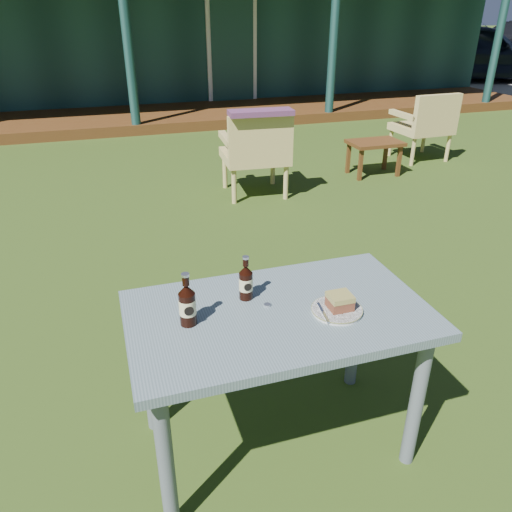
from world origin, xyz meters
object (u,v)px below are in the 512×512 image
object	(u,v)px
cafe_table	(278,332)
plate	(337,310)
side_table	(375,146)
cake_slice	(340,301)
armchair_right	(426,123)
cola_bottle_far	(187,304)
car_near	(473,52)
cola_bottle_near	(246,282)
armchair_left	(256,150)

from	to	relation	value
cafe_table	plate	bearing A→B (deg)	-19.34
plate	side_table	distance (m)	4.22
cake_slice	armchair_right	world-z (taller)	armchair_right
cola_bottle_far	armchair_right	bearing A→B (deg)	45.65
cola_bottle_far	side_table	xyz separation A→B (m)	(2.82, 3.46, -0.47)
car_near	cola_bottle_near	bearing A→B (deg)	158.74
cola_bottle_near	armchair_left	bearing A→B (deg)	71.58
armchair_left	side_table	distance (m)	1.56
car_near	plate	xyz separation A→B (m)	(-8.70, -9.99, 0.01)
cafe_table	cola_bottle_far	distance (m)	0.41
armchair_left	side_table	xyz separation A→B (m)	(1.53, 0.28, -0.15)
cola_bottle_near	armchair_right	bearing A→B (deg)	46.88
cake_slice	side_table	xyz separation A→B (m)	(2.23, 3.55, -0.42)
side_table	armchair_right	bearing A→B (deg)	21.29
car_near	armchair_left	distance (m)	10.45
armchair_left	plate	bearing A→B (deg)	-102.18
cake_slice	armchair_left	size ratio (longest dim) A/B	0.11
armchair_left	cake_slice	bearing A→B (deg)	-102.00
plate	cola_bottle_near	size ratio (longest dim) A/B	1.05
car_near	cola_bottle_far	size ratio (longest dim) A/B	19.38
cola_bottle_near	side_table	xyz separation A→B (m)	(2.55, 3.35, -0.46)
armchair_right	car_near	bearing A→B (deg)	47.63
cola_bottle_far	armchair_right	xyz separation A→B (m)	(3.73, 3.82, -0.33)
plate	cola_bottle_far	bearing A→B (deg)	170.57
cola_bottle_far	cafe_table	bearing A→B (deg)	-3.11
side_table	cola_bottle_far	bearing A→B (deg)	-129.14
armchair_left	armchair_right	xyz separation A→B (m)	(2.45, 0.64, -0.01)
side_table	plate	bearing A→B (deg)	-122.21
armchair_right	cafe_table	bearing A→B (deg)	-131.31
plate	armchair_left	distance (m)	3.36
cake_slice	cola_bottle_far	world-z (taller)	cola_bottle_far
armchair_left	side_table	world-z (taller)	armchair_left
armchair_right	cola_bottle_near	bearing A→B (deg)	-133.12
armchair_right	side_table	bearing A→B (deg)	-158.71
car_near	side_table	distance (m)	9.13
car_near	cola_bottle_far	xyz separation A→B (m)	(-9.28, -9.90, 0.09)
plate	cola_bottle_far	xyz separation A→B (m)	(-0.58, 0.10, 0.08)
cafe_table	armchair_right	distance (m)	5.11
car_near	armchair_left	world-z (taller)	car_near
cafe_table	cola_bottle_far	bearing A→B (deg)	176.89
cake_slice	side_table	distance (m)	4.21
cake_slice	armchair_left	world-z (taller)	armchair_left
cola_bottle_near	armchair_right	world-z (taller)	cola_bottle_near
car_near	armchair_left	xyz separation A→B (m)	(-8.00, -6.72, -0.23)
car_near	armchair_right	xyz separation A→B (m)	(-5.55, -6.08, -0.24)
cafe_table	cake_slice	bearing A→B (deg)	-17.73
plate	cake_slice	distance (m)	0.04
car_near	armchair_right	world-z (taller)	car_near
car_near	cola_bottle_near	world-z (taller)	car_near
armchair_left	cola_bottle_near	bearing A→B (deg)	-108.42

